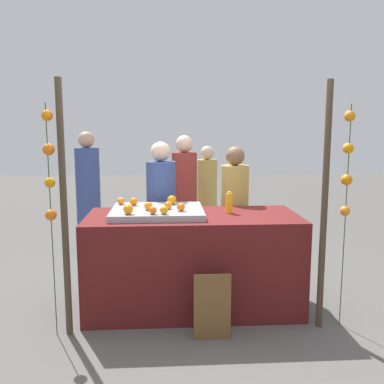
% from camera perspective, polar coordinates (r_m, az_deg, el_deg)
% --- Properties ---
extents(ground_plane, '(24.00, 24.00, 0.00)m').
position_cam_1_polar(ground_plane, '(4.30, 0.13, -15.33)').
color(ground_plane, '#565451').
extents(stall_counter, '(2.03, 0.89, 0.93)m').
position_cam_1_polar(stall_counter, '(4.14, 0.13, -9.45)').
color(stall_counter, '#5B1919').
rests_on(stall_counter, ground_plane).
extents(orange_tray, '(0.87, 0.72, 0.06)m').
position_cam_1_polar(orange_tray, '(4.04, -4.74, -2.67)').
color(orange_tray, '#9EA0A5').
rests_on(orange_tray, stall_counter).
extents(orange_0, '(0.08, 0.08, 0.08)m').
position_cam_1_polar(orange_0, '(4.21, -7.95, -1.29)').
color(orange_0, orange).
rests_on(orange_0, orange_tray).
extents(orange_1, '(0.08, 0.08, 0.08)m').
position_cam_1_polar(orange_1, '(3.89, -1.52, -2.06)').
color(orange_1, orange).
rests_on(orange_1, orange_tray).
extents(orange_2, '(0.07, 0.07, 0.07)m').
position_cam_1_polar(orange_2, '(3.76, -5.37, -2.49)').
color(orange_2, orange).
rests_on(orange_2, orange_tray).
extents(orange_3, '(0.09, 0.09, 0.09)m').
position_cam_1_polar(orange_3, '(3.79, -8.69, -2.33)').
color(orange_3, orange).
rests_on(orange_3, orange_tray).
extents(orange_4, '(0.07, 0.07, 0.07)m').
position_cam_1_polar(orange_4, '(3.99, -3.25, -1.81)').
color(orange_4, orange).
rests_on(orange_4, orange_tray).
extents(orange_5, '(0.07, 0.07, 0.07)m').
position_cam_1_polar(orange_5, '(4.28, -9.66, -1.22)').
color(orange_5, orange).
rests_on(orange_5, orange_tray).
extents(orange_6, '(0.08, 0.08, 0.08)m').
position_cam_1_polar(orange_6, '(3.76, -3.84, -2.47)').
color(orange_6, orange).
rests_on(orange_6, orange_tray).
extents(orange_7, '(0.08, 0.08, 0.08)m').
position_cam_1_polar(orange_7, '(3.95, -5.97, -1.91)').
color(orange_7, orange).
rests_on(orange_7, orange_tray).
extents(orange_8, '(0.09, 0.09, 0.09)m').
position_cam_1_polar(orange_8, '(4.23, -2.77, -1.08)').
color(orange_8, orange).
rests_on(orange_8, orange_tray).
extents(juice_bottle, '(0.07, 0.07, 0.21)m').
position_cam_1_polar(juice_bottle, '(4.11, 5.06, -1.50)').
color(juice_bottle, '#FCAC1B').
rests_on(juice_bottle, stall_counter).
extents(chalkboard_sign, '(0.31, 0.03, 0.58)m').
position_cam_1_polar(chalkboard_sign, '(3.61, 2.77, -15.43)').
color(chalkboard_sign, brown).
rests_on(chalkboard_sign, ground_plane).
extents(vendor_left, '(0.32, 0.32, 1.61)m').
position_cam_1_polar(vendor_left, '(4.69, -4.21, -3.68)').
color(vendor_left, '#384C8C').
rests_on(vendor_left, ground_plane).
extents(vendor_right, '(0.31, 0.31, 1.56)m').
position_cam_1_polar(vendor_right, '(4.75, 5.77, -3.87)').
color(vendor_right, tan).
rests_on(vendor_right, ground_plane).
extents(crowd_person_0, '(0.34, 0.34, 1.71)m').
position_cam_1_polar(crowd_person_0, '(6.20, -13.94, -0.45)').
color(crowd_person_0, '#384C8C').
rests_on(crowd_person_0, ground_plane).
extents(crowd_person_1, '(0.30, 0.30, 1.50)m').
position_cam_1_polar(crowd_person_1, '(6.26, 2.05, -1.04)').
color(crowd_person_1, tan).
rests_on(crowd_person_1, ground_plane).
extents(crowd_person_2, '(0.33, 0.33, 1.66)m').
position_cam_1_polar(crowd_person_2, '(5.58, -1.03, -1.42)').
color(crowd_person_2, maroon).
rests_on(crowd_person_2, ground_plane).
extents(canopy_post_left, '(0.06, 0.06, 2.15)m').
position_cam_1_polar(canopy_post_left, '(3.61, -17.03, -2.50)').
color(canopy_post_left, '#473828').
rests_on(canopy_post_left, ground_plane).
extents(canopy_post_right, '(0.06, 0.06, 2.15)m').
position_cam_1_polar(canopy_post_right, '(3.76, 17.58, -2.09)').
color(canopy_post_right, '#473828').
rests_on(canopy_post_right, ground_plane).
extents(garland_strand_left, '(0.11, 0.10, 1.95)m').
position_cam_1_polar(garland_strand_left, '(3.57, -18.88, 3.10)').
color(garland_strand_left, '#2D4C23').
rests_on(garland_strand_left, ground_plane).
extents(garland_strand_right, '(0.10, 0.10, 1.95)m').
position_cam_1_polar(garland_strand_right, '(3.79, 20.42, 3.53)').
color(garland_strand_right, '#2D4C23').
rests_on(garland_strand_right, ground_plane).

